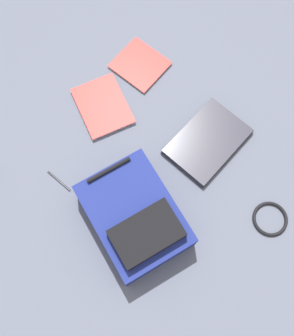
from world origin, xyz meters
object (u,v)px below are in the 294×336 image
(book_comic, at_px, (140,65))
(cable_coil, at_px, (270,219))
(backpack, at_px, (135,218))
(laptop, at_px, (208,141))
(book_blue, at_px, (103,106))
(pen_black, at_px, (59,181))

(book_comic, xyz_separation_m, cable_coil, (-0.08, -0.91, -0.00))
(book_comic, bearing_deg, backpack, -132.77)
(laptop, relative_size, book_blue, 1.16)
(backpack, distance_m, pen_black, 0.38)
(backpack, bearing_deg, pen_black, 110.48)
(book_blue, height_order, pen_black, book_blue)
(backpack, xyz_separation_m, cable_coil, (0.42, -0.36, -0.07))
(laptop, bearing_deg, book_comic, 85.67)
(laptop, relative_size, pen_black, 2.82)
(book_blue, xyz_separation_m, pen_black, (-0.37, -0.14, -0.01))
(cable_coil, bearing_deg, backpack, 139.23)
(pen_black, bearing_deg, cable_coil, -52.26)
(laptop, distance_m, cable_coil, 0.42)
(laptop, height_order, book_blue, laptop)
(backpack, relative_size, book_blue, 1.50)
(laptop, xyz_separation_m, cable_coil, (-0.04, -0.42, -0.01))
(book_comic, relative_size, book_blue, 0.79)
(book_blue, distance_m, pen_black, 0.39)
(backpack, relative_size, cable_coil, 3.28)
(cable_coil, xyz_separation_m, pen_black, (-0.55, 0.71, -0.00))
(book_comic, height_order, cable_coil, book_comic)
(book_blue, relative_size, cable_coil, 2.19)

